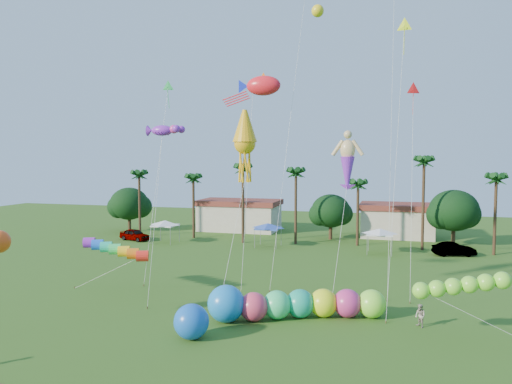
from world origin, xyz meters
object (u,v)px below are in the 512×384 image
(caterpillar_inflatable, at_px, (291,304))
(spectator_b, at_px, (420,316))
(car_b, at_px, (454,249))
(car_a, at_px, (135,235))
(blue_ball, at_px, (191,322))

(caterpillar_inflatable, bearing_deg, spectator_b, -16.97)
(car_b, height_order, spectator_b, car_b)
(spectator_b, bearing_deg, car_b, 132.12)
(car_a, bearing_deg, blue_ball, -127.58)
(caterpillar_inflatable, xyz_separation_m, blue_ball, (-5.25, -5.51, 0.03))
(car_a, xyz_separation_m, spectator_b, (36.52, -26.50, -0.01))
(spectator_b, distance_m, blue_ball, 15.38)
(car_a, distance_m, caterpillar_inflatable, 38.85)
(car_b, xyz_separation_m, spectator_b, (-4.93, -26.88, -0.00))
(spectator_b, relative_size, blue_ball, 0.70)
(caterpillar_inflatable, relative_size, blue_ball, 5.55)
(spectator_b, height_order, blue_ball, blue_ball)
(car_b, bearing_deg, caterpillar_inflatable, 140.15)
(car_b, bearing_deg, car_a, 77.12)
(car_b, distance_m, spectator_b, 27.33)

